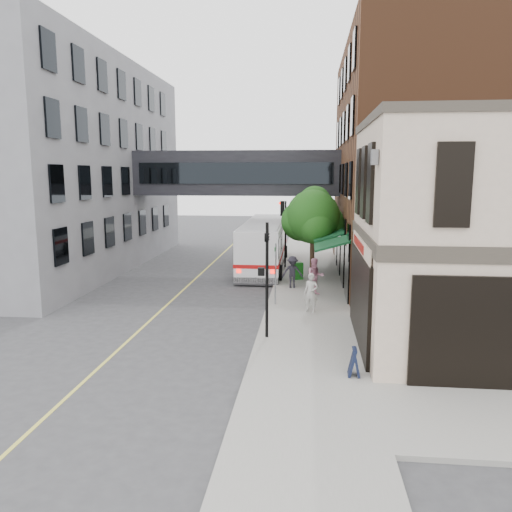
% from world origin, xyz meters
% --- Properties ---
extents(ground, '(120.00, 120.00, 0.00)m').
position_xyz_m(ground, '(0.00, 0.00, 0.00)').
color(ground, '#38383A').
rests_on(ground, ground).
extents(sidewalk_main, '(4.00, 60.00, 0.15)m').
position_xyz_m(sidewalk_main, '(2.00, 14.00, 0.07)').
color(sidewalk_main, gray).
rests_on(sidewalk_main, ground).
extents(corner_building, '(10.19, 8.12, 8.45)m').
position_xyz_m(corner_building, '(8.97, 2.00, 4.21)').
color(corner_building, '#C4AD96').
rests_on(corner_building, ground).
extents(brick_building, '(13.76, 18.00, 14.00)m').
position_xyz_m(brick_building, '(9.98, 15.00, 6.99)').
color(brick_building, '#542E1A').
rests_on(brick_building, ground).
extents(opposite_building, '(14.00, 24.00, 14.00)m').
position_xyz_m(opposite_building, '(-17.00, 16.00, 7.00)').
color(opposite_building, slate).
rests_on(opposite_building, ground).
extents(skyway_bridge, '(14.00, 3.18, 3.00)m').
position_xyz_m(skyway_bridge, '(-3.00, 18.00, 6.50)').
color(skyway_bridge, black).
rests_on(skyway_bridge, ground).
extents(traffic_signal_near, '(0.44, 0.22, 4.60)m').
position_xyz_m(traffic_signal_near, '(0.37, 2.00, 2.98)').
color(traffic_signal_near, black).
rests_on(traffic_signal_near, sidewalk_main).
extents(traffic_signal_far, '(0.53, 0.28, 4.50)m').
position_xyz_m(traffic_signal_far, '(0.26, 17.00, 3.34)').
color(traffic_signal_far, black).
rests_on(traffic_signal_far, sidewalk_main).
extents(street_sign_pole, '(0.08, 0.75, 3.00)m').
position_xyz_m(street_sign_pole, '(0.39, 7.00, 1.93)').
color(street_sign_pole, gray).
rests_on(street_sign_pole, sidewalk_main).
extents(street_tree, '(3.80, 3.20, 5.60)m').
position_xyz_m(street_tree, '(2.19, 13.22, 3.91)').
color(street_tree, '#382619').
rests_on(street_tree, sidewalk_main).
extents(lane_marking, '(0.12, 40.00, 0.01)m').
position_xyz_m(lane_marking, '(-5.00, 10.00, 0.01)').
color(lane_marking, '#D8CC4C').
rests_on(lane_marking, ground).
extents(bus, '(2.95, 11.90, 3.20)m').
position_xyz_m(bus, '(-1.06, 17.14, 1.79)').
color(bus, white).
rests_on(bus, ground).
extents(pedestrian_a, '(0.77, 0.63, 1.82)m').
position_xyz_m(pedestrian_a, '(2.12, 5.76, 1.06)').
color(pedestrian_a, beige).
rests_on(pedestrian_a, sidewalk_main).
extents(pedestrian_b, '(1.09, 0.94, 1.94)m').
position_xyz_m(pedestrian_b, '(2.35, 9.17, 1.12)').
color(pedestrian_b, pink).
rests_on(pedestrian_b, sidewalk_main).
extents(pedestrian_c, '(1.23, 0.81, 1.79)m').
position_xyz_m(pedestrian_c, '(1.11, 10.66, 1.04)').
color(pedestrian_c, '#222028').
rests_on(pedestrian_c, sidewalk_main).
extents(newspaper_box, '(0.65, 0.61, 1.03)m').
position_xyz_m(newspaper_box, '(1.37, 12.99, 0.67)').
color(newspaper_box, '#145714').
rests_on(newspaper_box, sidewalk_main).
extents(sandwich_board, '(0.33, 0.51, 0.90)m').
position_xyz_m(sandwich_board, '(3.46, -1.50, 0.60)').
color(sandwich_board, black).
rests_on(sandwich_board, sidewalk_main).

